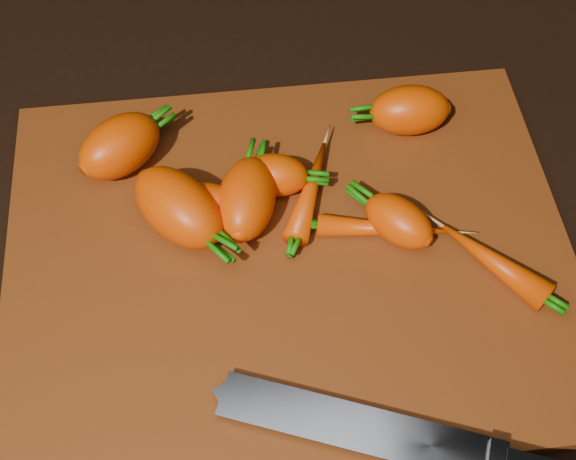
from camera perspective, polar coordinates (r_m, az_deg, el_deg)
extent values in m
cube|color=black|center=(0.72, 0.09, -2.22)|extent=(2.00, 2.00, 0.01)
cube|color=#642909|center=(0.71, 0.09, -1.75)|extent=(0.50, 0.40, 0.01)
ellipsoid|color=#E33E00|center=(0.76, -11.88, 5.87)|extent=(0.10, 0.09, 0.05)
ellipsoid|color=#E33E00|center=(0.72, -5.74, 1.77)|extent=(0.07, 0.05, 0.04)
ellipsoid|color=#E33E00|center=(0.71, -7.80, 1.62)|extent=(0.11, 0.11, 0.06)
ellipsoid|color=#E33E00|center=(0.71, -2.96, 2.24)|extent=(0.07, 0.10, 0.05)
ellipsoid|color=#E33E00|center=(0.79, 8.63, 8.42)|extent=(0.08, 0.05, 0.05)
ellipsoid|color=#E33E00|center=(0.73, -0.91, 3.93)|extent=(0.07, 0.05, 0.04)
ellipsoid|color=#E33E00|center=(0.71, 7.88, 0.63)|extent=(0.08, 0.08, 0.04)
ellipsoid|color=#E33E00|center=(0.73, 1.60, 2.88)|extent=(0.06, 0.11, 0.02)
ellipsoid|color=#E33E00|center=(0.71, 6.81, 0.11)|extent=(0.12, 0.04, 0.02)
ellipsoid|color=#E33E00|center=(0.71, 14.43, -2.21)|extent=(0.09, 0.10, 0.03)
cube|color=gray|center=(0.64, -4.71, -11.47)|extent=(0.21, 0.11, 0.00)
cube|color=gray|center=(0.63, 5.10, -13.85)|extent=(0.02, 0.03, 0.02)
cube|color=black|center=(0.63, 11.07, -15.09)|extent=(0.12, 0.06, 0.02)
cylinder|color=#B2B2B7|center=(0.62, 9.55, -14.50)|extent=(0.01, 0.01, 0.00)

